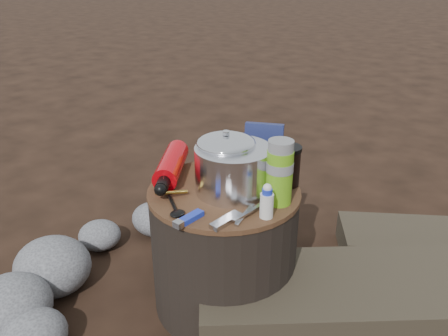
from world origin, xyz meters
The scene contains 15 objects.
ground centered at (0.00, 0.00, 0.00)m, with size 60.00×60.00×0.00m, color black.
stump centered at (0.00, 0.00, 0.20)m, with size 0.44×0.44×0.41m, color black.
rock_ring centered at (-0.38, -0.11, 0.09)m, with size 0.40×0.88×0.17m, color #5D5E63, non-canonical shape.
foil_windscreen centered at (0.02, 0.01, 0.48)m, with size 0.22×0.22×0.13m, color silver.
camping_pot centered at (-0.01, 0.02, 0.49)m, with size 0.17×0.17×0.17m, color silver.
fuel_bottle centered at (-0.19, -0.01, 0.45)m, with size 0.07×0.30×0.07m, color red, non-canonical shape.
thermos centered at (0.17, 0.02, 0.50)m, with size 0.07×0.07×0.18m, color #63A519.
travel_mug centered at (0.13, 0.13, 0.47)m, with size 0.08×0.08×0.12m, color black.
stuff_sack centered at (-0.12, 0.15, 0.46)m, with size 0.15×0.12×0.10m, color gold.
food_pouch centered at (0.02, 0.19, 0.49)m, with size 0.12×0.03×0.15m, color navy.
lighter centered at (0.02, -0.19, 0.42)m, with size 0.02×0.09×0.02m, color #1D32BC.
multitool centered at (0.11, -0.15, 0.42)m, with size 0.03×0.10×0.01m, color #ABABB0.
pot_grabber centered at (0.13, -0.08, 0.42)m, with size 0.04×0.14×0.01m, color #ABABB0, non-canonical shape.
spork centered at (-0.07, -0.15, 0.42)m, with size 0.03×0.14×0.01m, color black, non-canonical shape.
squeeze_bottle centered at (0.18, -0.07, 0.45)m, with size 0.04×0.04×0.09m, color silver.
Camera 1 is at (0.66, -0.98, 1.03)m, focal length 36.45 mm.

